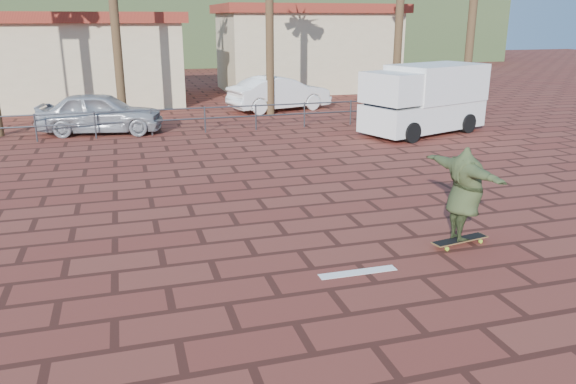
{
  "coord_description": "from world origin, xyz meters",
  "views": [
    {
      "loc": [
        -2.95,
        -9.34,
        4.19
      ],
      "look_at": [
        0.14,
        1.17,
        0.8
      ],
      "focal_mm": 35.0,
      "sensor_mm": 36.0,
      "label": 1
    }
  ],
  "objects_px": {
    "car_silver": "(101,113)",
    "campervan": "(425,98)",
    "longboard": "(460,240)",
    "car_white": "(280,93)",
    "skateboarder": "(464,194)"
  },
  "relations": [
    {
      "from": "car_silver",
      "to": "car_white",
      "type": "xyz_separation_m",
      "value": [
        8.02,
        3.5,
        0.02
      ]
    },
    {
      "from": "car_silver",
      "to": "car_white",
      "type": "distance_m",
      "value": 8.75
    },
    {
      "from": "car_silver",
      "to": "car_white",
      "type": "relative_size",
      "value": 0.94
    },
    {
      "from": "skateboarder",
      "to": "campervan",
      "type": "relative_size",
      "value": 0.42
    },
    {
      "from": "campervan",
      "to": "car_silver",
      "type": "height_order",
      "value": "campervan"
    },
    {
      "from": "longboard",
      "to": "car_white",
      "type": "relative_size",
      "value": 0.25
    },
    {
      "from": "longboard",
      "to": "skateboarder",
      "type": "bearing_deg",
      "value": -23.74
    },
    {
      "from": "campervan",
      "to": "car_silver",
      "type": "distance_m",
      "value": 12.28
    },
    {
      "from": "car_silver",
      "to": "campervan",
      "type": "bearing_deg",
      "value": -95.66
    },
    {
      "from": "skateboarder",
      "to": "car_white",
      "type": "height_order",
      "value": "skateboarder"
    },
    {
      "from": "skateboarder",
      "to": "campervan",
      "type": "height_order",
      "value": "campervan"
    },
    {
      "from": "longboard",
      "to": "car_white",
      "type": "height_order",
      "value": "car_white"
    },
    {
      "from": "longboard",
      "to": "skateboarder",
      "type": "relative_size",
      "value": 0.56
    },
    {
      "from": "longboard",
      "to": "car_white",
      "type": "distance_m",
      "value": 17.16
    },
    {
      "from": "car_white",
      "to": "car_silver",
      "type": "bearing_deg",
      "value": 99.45
    }
  ]
}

